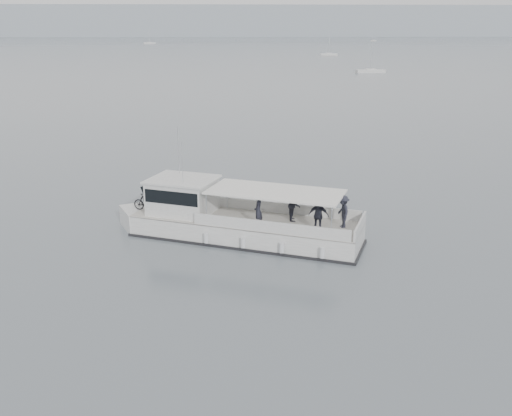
{
  "coord_description": "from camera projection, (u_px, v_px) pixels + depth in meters",
  "views": [
    {
      "loc": [
        2.2,
        -24.13,
        10.04
      ],
      "look_at": [
        3.66,
        2.15,
        1.6
      ],
      "focal_mm": 40.0,
      "sensor_mm": 36.0,
      "label": 1
    }
  ],
  "objects": [
    {
      "name": "tour_boat",
      "position": [
        225.0,
        220.0,
        28.19
      ],
      "size": [
        12.45,
        7.19,
        5.37
      ],
      "rotation": [
        0.0,
        0.0,
        -0.39
      ],
      "color": "white",
      "rests_on": "ground"
    },
    {
      "name": "ground",
      "position": [
        178.0,
        257.0,
        25.9
      ],
      "size": [
        1400.0,
        1400.0,
        0.0
      ],
      "primitive_type": "plane",
      "color": "slate",
      "rests_on": "ground"
    },
    {
      "name": "moored_fleet",
      "position": [
        220.0,
        54.0,
        201.25
      ],
      "size": [
        381.79,
        324.88,
        9.22
      ],
      "color": "white",
      "rests_on": "ground"
    },
    {
      "name": "headland",
      "position": [
        221.0,
        21.0,
        554.04
      ],
      "size": [
        1400.0,
        90.0,
        28.0
      ],
      "primitive_type": "cube",
      "color": "#939EA8",
      "rests_on": "ground"
    }
  ]
}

